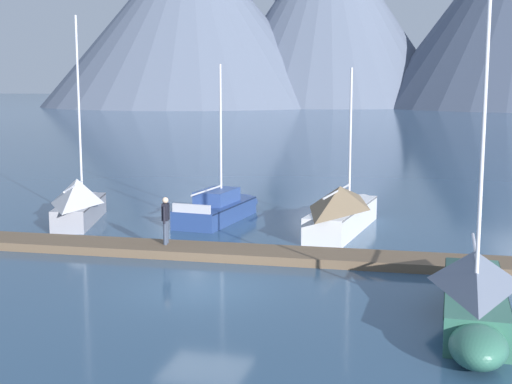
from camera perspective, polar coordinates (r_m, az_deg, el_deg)
name	(u,v)px	position (r m, az deg, el deg)	size (l,w,h in m)	color
ground_plane	(205,289)	(21.15, -4.12, -7.76)	(700.00, 700.00, 0.00)	#2D4C6B
mountain_west_summit	(192,14)	(195.85, -5.17, 13.96)	(79.47, 79.47, 46.43)	slate
mountain_central_massif	(329,10)	(199.99, 5.82, 14.28)	(67.28, 67.28, 49.11)	slate
dock	(242,253)	(24.81, -1.16, -4.92)	(20.96, 2.72, 0.30)	brown
sailboat_nearest_berth	(80,201)	(31.86, -13.86, -0.68)	(3.00, 6.23, 8.83)	#93939E
sailboat_second_berth	(221,207)	(31.76, -2.80, -1.21)	(2.42, 6.56, 6.79)	navy
sailboat_mid_dock_port	(344,208)	(29.41, 7.04, -1.31)	(2.37, 7.71, 6.61)	white
sailboat_mid_dock_starboard	(475,292)	(18.85, 17.09, -7.61)	(1.76, 7.02, 8.91)	#336B56
person_on_dock	(166,217)	(25.55, -7.23, -2.03)	(0.28, 0.58, 1.69)	#384256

